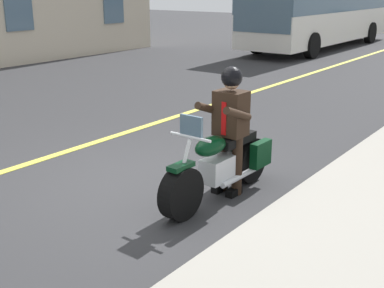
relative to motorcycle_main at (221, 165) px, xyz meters
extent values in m
plane|color=#333335|center=(0.27, -1.18, -0.45)|extent=(80.00, 80.00, 0.00)
cube|color=#E5DB4C|center=(0.27, -3.18, -0.45)|extent=(60.00, 0.16, 0.01)
cylinder|color=black|center=(0.85, -0.02, -0.12)|extent=(0.66, 0.21, 0.66)
cylinder|color=black|center=(-0.70, 0.01, -0.12)|extent=(0.66, 0.21, 0.66)
cube|color=silver|center=(0.05, 0.00, -0.03)|extent=(0.56, 0.29, 0.32)
ellipsoid|color=black|center=(0.25, -0.01, 0.33)|extent=(0.56, 0.29, 0.24)
cube|color=black|center=(-0.30, 0.00, 0.29)|extent=(0.70, 0.29, 0.12)
cube|color=black|center=(-0.65, 0.23, 0.03)|extent=(0.40, 0.13, 0.36)
cube|color=black|center=(-0.66, -0.21, 0.03)|extent=(0.40, 0.13, 0.36)
cylinder|color=silver|center=(0.83, -0.02, 0.15)|extent=(0.35, 0.06, 0.76)
cylinder|color=silver|center=(0.67, -0.01, 0.55)|extent=(0.04, 0.60, 0.04)
cube|color=black|center=(0.85, -0.02, 0.23)|extent=(0.36, 0.17, 0.06)
cylinder|color=silver|center=(-0.25, 0.16, -0.19)|extent=(0.90, 0.09, 0.08)
cube|color=slate|center=(0.65, -0.01, 0.67)|extent=(0.04, 0.32, 0.28)
cylinder|color=black|center=(-0.20, 0.12, -0.03)|extent=(0.14, 0.14, 0.84)
cube|color=black|center=(-0.14, 0.12, -0.40)|extent=(0.26, 0.11, 0.10)
cylinder|color=black|center=(-0.21, -0.12, -0.03)|extent=(0.14, 0.14, 0.84)
cube|color=black|center=(-0.15, -0.12, -0.40)|extent=(0.26, 0.11, 0.10)
cube|color=black|center=(-0.20, 0.00, 0.67)|extent=(0.33, 0.40, 0.60)
cube|color=red|center=(-0.04, 0.00, 0.63)|extent=(0.03, 0.07, 0.44)
cylinder|color=black|center=(-0.02, 0.22, 0.73)|extent=(0.55, 0.11, 0.28)
cylinder|color=black|center=(-0.03, -0.22, 0.73)|extent=(0.55, 0.11, 0.28)
sphere|color=tan|center=(-0.20, 0.00, 1.10)|extent=(0.22, 0.22, 0.22)
sphere|color=black|center=(-0.20, 0.00, 1.15)|extent=(0.28, 0.28, 0.28)
cube|color=white|center=(-16.83, -5.85, 1.32)|extent=(11.00, 2.50, 2.85)
cube|color=slate|center=(-16.83, -5.85, 1.65)|extent=(11.04, 2.52, 0.90)
cube|color=slate|center=(-11.33, -5.85, 1.55)|extent=(0.06, 2.40, 1.90)
cylinder|color=black|center=(-13.23, -4.65, 0.05)|extent=(1.00, 0.30, 1.00)
cylinder|color=black|center=(-13.23, -7.05, 0.05)|extent=(1.00, 0.30, 1.00)
cylinder|color=black|center=(-20.03, -4.65, 0.05)|extent=(1.00, 0.30, 1.00)
cylinder|color=black|center=(-20.03, -7.05, 0.05)|extent=(1.00, 0.30, 1.00)
cube|color=slate|center=(-10.04, -12.15, 1.55)|extent=(1.10, 0.06, 1.60)
cube|color=slate|center=(-5.48, -12.15, 1.55)|extent=(1.10, 0.06, 1.60)
camera|label=1|loc=(5.24, 3.46, 2.28)|focal=46.98mm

